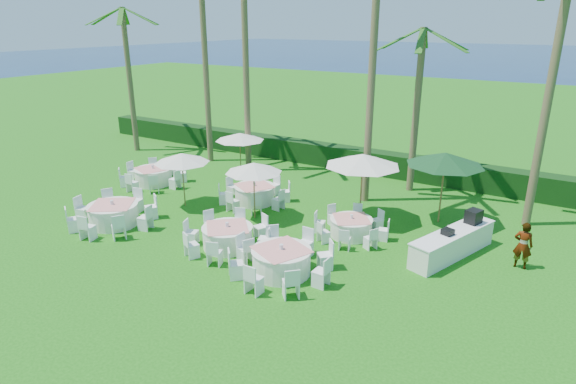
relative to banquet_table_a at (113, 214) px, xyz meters
name	(u,v)px	position (x,y,z in m)	size (l,w,h in m)	color
ground	(187,247)	(3.93, -0.05, -0.45)	(120.00, 120.00, 0.00)	#17590F
hedge	(334,156)	(3.93, 11.95, 0.15)	(34.00, 1.00, 1.20)	black
ocean	(525,60)	(3.93, 101.95, -0.45)	(260.00, 260.00, 0.00)	#071D49
banquet_table_a	(113,214)	(0.00, 0.00, 0.00)	(3.44, 3.44, 1.03)	white
banquet_table_b	(228,236)	(5.18, 0.73, -0.03)	(3.14, 3.14, 0.97)	white
banquet_table_c	(281,261)	(7.83, 0.12, -0.01)	(3.39, 3.39, 1.02)	white
banquet_table_d	(154,176)	(-2.42, 4.49, -0.03)	(3.24, 3.24, 0.98)	white
banquet_table_e	(255,194)	(3.40, 4.96, -0.03)	(3.21, 3.21, 0.97)	white
banquet_table_f	(351,227)	(8.57, 3.92, -0.08)	(2.82, 2.82, 0.87)	white
umbrella_a	(182,158)	(1.00, 3.03, 1.73)	(2.38, 2.38, 2.39)	brown
umbrella_b	(254,168)	(4.42, 3.50, 1.71)	(2.32, 2.32, 2.37)	brown
umbrella_c	(240,137)	(0.37, 8.03, 1.59)	(2.55, 2.55, 2.24)	brown
umbrella_d	(363,160)	(8.24, 5.53, 2.10)	(3.01, 3.01, 2.80)	brown
umbrella_green	(445,159)	(11.06, 7.01, 2.20)	(3.03, 3.03, 2.91)	brown
buffet_table	(453,242)	(12.26, 4.25, 0.04)	(2.12, 4.03, 1.42)	white
staff_person	(523,245)	(14.38, 4.53, 0.35)	(0.59, 0.39, 1.61)	gray
palm_a	(205,63)	(-2.77, 9.31, 5.09)	(4.29, 4.34, 10.14)	brown
palm_b	(246,67)	(0.30, 8.84, 5.04)	(4.19, 4.39, 10.05)	brown
palm_c	(372,67)	(7.53, 7.79, 5.47)	(4.32, 4.32, 10.89)	brown
palm_d	(417,103)	(8.82, 10.26, 3.72)	(4.28, 4.35, 7.47)	brown
palm_e	(549,94)	(14.14, 8.58, 4.73)	(4.41, 4.07, 9.44)	brown
palm_f	(129,74)	(-8.31, 8.75, 4.24)	(4.35, 4.28, 8.48)	brown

